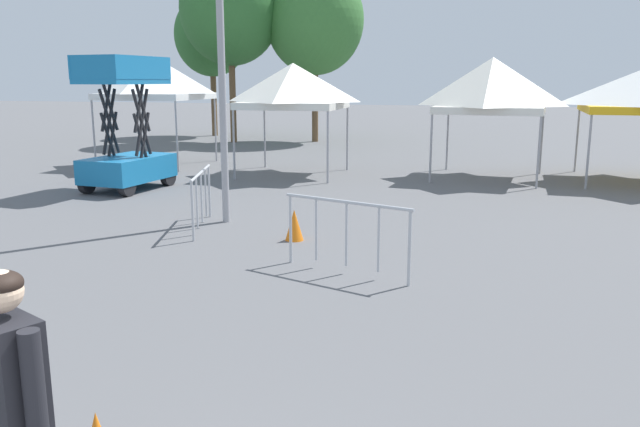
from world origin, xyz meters
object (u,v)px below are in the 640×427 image
(canopy_tent_center, at_px, (293,86))
(canopy_tent_right_of_center, at_px, (492,85))
(canopy_tent_behind_center, at_px, (155,78))
(crowd_barrier_near_person, at_px, (201,189))
(tree_behind_tents_left, at_px, (212,35))
(scissor_lift, at_px, (127,148))
(tree_behind_tents_right, at_px, (230,9))
(crowd_barrier_mid_lot, at_px, (347,223))
(tree_behind_tents_center, at_px, (315,20))
(traffic_cone_lot_center, at_px, (294,225))
(person_foreground, at_px, (12,403))

(canopy_tent_center, bearing_deg, canopy_tent_right_of_center, 9.17)
(canopy_tent_behind_center, distance_m, crowd_barrier_near_person, 9.85)
(canopy_tent_right_of_center, bearing_deg, crowd_barrier_near_person, -121.71)
(tree_behind_tents_left, relative_size, crowd_barrier_near_person, 3.42)
(canopy_tent_behind_center, height_order, tree_behind_tents_left, tree_behind_tents_left)
(scissor_lift, height_order, tree_behind_tents_left, tree_behind_tents_left)
(tree_behind_tents_right, xyz_separation_m, crowd_barrier_mid_lot, (9.75, -17.85, -4.99))
(canopy_tent_right_of_center, height_order, tree_behind_tents_center, tree_behind_tents_center)
(canopy_tent_center, bearing_deg, tree_behind_tents_left, 125.09)
(canopy_tent_center, xyz_separation_m, crowd_barrier_near_person, (0.59, -7.07, -1.82))
(canopy_tent_behind_center, height_order, tree_behind_tents_right, tree_behind_tents_right)
(scissor_lift, bearing_deg, traffic_cone_lot_center, -33.36)
(scissor_lift, xyz_separation_m, tree_behind_tents_right, (-2.67, 12.44, 4.69))
(scissor_lift, bearing_deg, canopy_tent_behind_center, 111.66)
(crowd_barrier_mid_lot, bearing_deg, traffic_cone_lot_center, 129.46)
(canopy_tent_behind_center, height_order, canopy_tent_center, canopy_tent_behind_center)
(tree_behind_tents_left, height_order, crowd_barrier_mid_lot, tree_behind_tents_left)
(scissor_lift, distance_m, crowd_barrier_near_person, 5.08)
(canopy_tent_behind_center, height_order, tree_behind_tents_center, tree_behind_tents_center)
(canopy_tent_center, relative_size, tree_behind_tents_center, 0.42)
(tree_behind_tents_left, bearing_deg, canopy_tent_center, -54.91)
(canopy_tent_behind_center, xyz_separation_m, canopy_tent_right_of_center, (10.48, 0.08, -0.21))
(person_foreground, bearing_deg, canopy_tent_center, 103.29)
(person_foreground, relative_size, traffic_cone_lot_center, 3.29)
(crowd_barrier_mid_lot, bearing_deg, tree_behind_tents_left, 120.22)
(crowd_barrier_near_person, bearing_deg, crowd_barrier_mid_lot, -31.43)
(traffic_cone_lot_center, bearing_deg, tree_behind_tents_center, 105.82)
(canopy_tent_right_of_center, relative_size, tree_behind_tents_right, 0.41)
(tree_behind_tents_left, relative_size, crowd_barrier_mid_lot, 3.42)
(tree_behind_tents_right, bearing_deg, crowd_barrier_mid_lot, -61.37)
(canopy_tent_center, height_order, tree_behind_tents_right, tree_behind_tents_right)
(traffic_cone_lot_center, bearing_deg, crowd_barrier_near_person, 168.79)
(scissor_lift, bearing_deg, tree_behind_tents_left, 108.02)
(tree_behind_tents_right, height_order, tree_behind_tents_center, tree_behind_tents_right)
(tree_behind_tents_center, xyz_separation_m, crowd_barrier_mid_lot, (6.29, -19.11, -4.54))
(canopy_tent_center, bearing_deg, person_foreground, -76.71)
(crowd_barrier_mid_lot, distance_m, traffic_cone_lot_center, 2.17)
(tree_behind_tents_right, relative_size, tree_behind_tents_center, 1.06)
(canopy_tent_right_of_center, distance_m, tree_behind_tents_right, 14.18)
(canopy_tent_behind_center, relative_size, tree_behind_tents_center, 0.45)
(tree_behind_tents_left, bearing_deg, scissor_lift, -71.98)
(canopy_tent_right_of_center, height_order, tree_behind_tents_left, tree_behind_tents_left)
(canopy_tent_behind_center, distance_m, canopy_tent_right_of_center, 10.48)
(canopy_tent_behind_center, bearing_deg, scissor_lift, -68.34)
(tree_behind_tents_right, bearing_deg, tree_behind_tents_center, 19.93)
(tree_behind_tents_left, distance_m, tree_behind_tents_right, 3.76)
(canopy_tent_center, height_order, scissor_lift, scissor_lift)
(person_foreground, relative_size, crowd_barrier_mid_lot, 0.88)
(canopy_tent_right_of_center, height_order, traffic_cone_lot_center, canopy_tent_right_of_center)
(person_foreground, xyz_separation_m, tree_behind_tents_left, (-11.72, 26.70, 3.85))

